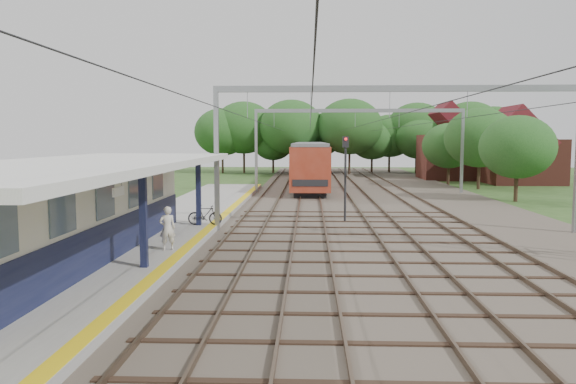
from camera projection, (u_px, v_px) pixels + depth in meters
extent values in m
plane|color=#2D4C1E|center=(335.00, 348.00, 12.05)|extent=(160.00, 160.00, 0.00)
cube|color=#473D33|center=(370.00, 199.00, 41.74)|extent=(18.00, 90.00, 0.10)
cube|color=gray|center=(161.00, 232.00, 26.25)|extent=(5.00, 52.00, 0.35)
cube|color=yellow|center=(209.00, 228.00, 26.14)|extent=(0.45, 52.00, 0.01)
cube|color=beige|center=(65.00, 211.00, 19.16)|extent=(3.20, 18.00, 3.40)
cube|color=#101534|center=(113.00, 240.00, 19.19)|extent=(0.06, 18.00, 1.40)
cube|color=slate|center=(112.00, 196.00, 19.05)|extent=(0.05, 16.00, 1.30)
cube|color=#101534|center=(143.00, 218.00, 18.06)|extent=(0.22, 0.22, 3.20)
cube|color=#101534|center=(198.00, 192.00, 27.01)|extent=(0.22, 0.22, 3.20)
cube|color=silver|center=(84.00, 165.00, 17.97)|extent=(6.40, 20.00, 0.24)
cube|color=white|center=(118.00, 191.00, 15.98)|extent=(0.06, 0.85, 0.26)
cube|color=brown|center=(260.00, 197.00, 42.04)|extent=(0.07, 88.00, 0.15)
cube|color=brown|center=(280.00, 197.00, 41.99)|extent=(0.07, 88.00, 0.15)
cube|color=brown|center=(300.00, 197.00, 41.93)|extent=(0.07, 88.00, 0.15)
cube|color=brown|center=(320.00, 197.00, 41.87)|extent=(0.07, 88.00, 0.15)
cube|color=brown|center=(350.00, 197.00, 41.78)|extent=(0.07, 88.00, 0.15)
cube|color=brown|center=(369.00, 198.00, 41.73)|extent=(0.07, 88.00, 0.15)
cube|color=brown|center=(399.00, 198.00, 41.65)|extent=(0.07, 88.00, 0.15)
cube|color=brown|center=(418.00, 198.00, 41.59)|extent=(0.07, 88.00, 0.15)
cube|color=gray|center=(217.00, 160.00, 26.84)|extent=(0.22, 0.22, 7.00)
cube|color=gray|center=(396.00, 89.00, 26.20)|extent=(17.00, 0.20, 0.30)
cube|color=gray|center=(256.00, 151.00, 46.73)|extent=(0.22, 0.22, 7.00)
cube|color=gray|center=(462.00, 151.00, 46.09)|extent=(0.22, 0.22, 7.00)
cube|color=gray|center=(359.00, 111.00, 46.10)|extent=(17.00, 0.20, 0.30)
cylinder|color=black|center=(270.00, 126.00, 41.52)|extent=(0.02, 88.00, 0.02)
cylinder|color=black|center=(310.00, 126.00, 41.40)|extent=(0.02, 88.00, 0.02)
cylinder|color=black|center=(361.00, 126.00, 41.26)|extent=(0.02, 88.00, 0.02)
cylinder|color=black|center=(410.00, 126.00, 41.12)|extent=(0.02, 88.00, 0.02)
cylinder|color=#382619|center=(237.00, 163.00, 72.98)|extent=(0.28, 0.28, 2.88)
ellipsoid|color=#184519|center=(237.00, 136.00, 72.66)|extent=(6.72, 6.72, 5.76)
cylinder|color=#382619|center=(284.00, 164.00, 74.76)|extent=(0.28, 0.28, 2.52)
ellipsoid|color=#184519|center=(284.00, 141.00, 74.48)|extent=(5.88, 5.88, 5.04)
cylinder|color=#382619|center=(329.00, 162.00, 71.52)|extent=(0.28, 0.28, 3.24)
ellipsoid|color=#184519|center=(330.00, 131.00, 71.15)|extent=(7.56, 7.56, 6.48)
cylinder|color=#382619|center=(375.00, 164.00, 73.30)|extent=(0.28, 0.28, 2.70)
ellipsoid|color=#184519|center=(375.00, 138.00, 73.00)|extent=(6.30, 6.30, 5.40)
cylinder|color=#382619|center=(481.00, 176.00, 49.19)|extent=(0.28, 0.28, 2.52)
ellipsoid|color=#184519|center=(482.00, 141.00, 48.90)|extent=(5.88, 5.88, 5.04)
cylinder|color=#382619|center=(443.00, 166.00, 65.07)|extent=(0.28, 0.28, 2.88)
ellipsoid|color=#184519|center=(444.00, 135.00, 64.74)|extent=(6.72, 6.72, 5.76)
cube|color=brown|center=(522.00, 162.00, 56.81)|extent=(7.00, 6.00, 4.50)
cube|color=maroon|center=(523.00, 130.00, 56.51)|extent=(4.99, 6.12, 4.99)
cube|color=brown|center=(457.00, 157.00, 62.94)|extent=(8.00, 6.00, 5.00)
cube|color=maroon|center=(458.00, 127.00, 62.63)|extent=(5.52, 6.12, 5.52)
imported|color=silver|center=(167.00, 228.00, 20.93)|extent=(0.71, 0.59, 1.65)
imported|color=black|center=(205.00, 215.00, 27.11)|extent=(1.67, 0.53, 0.99)
cube|color=black|center=(310.00, 186.00, 50.72)|extent=(2.47, 17.60, 0.44)
cube|color=maroon|center=(310.00, 164.00, 50.54)|extent=(3.08, 19.13, 3.38)
cube|color=black|center=(310.00, 160.00, 50.51)|extent=(3.12, 17.60, 0.96)
cube|color=slate|center=(310.00, 144.00, 50.37)|extent=(2.84, 19.13, 0.28)
cube|color=black|center=(310.00, 173.00, 70.35)|extent=(2.47, 17.60, 0.44)
cube|color=maroon|center=(310.00, 158.00, 70.17)|extent=(3.08, 19.13, 3.38)
cube|color=black|center=(310.00, 155.00, 70.14)|extent=(3.12, 17.60, 0.96)
cube|color=slate|center=(310.00, 143.00, 70.00)|extent=(2.84, 19.13, 0.28)
cylinder|color=black|center=(345.00, 184.00, 29.77)|extent=(0.12, 0.12, 4.25)
cube|color=black|center=(346.00, 142.00, 29.56)|extent=(0.32, 0.20, 0.58)
sphere|color=red|center=(346.00, 139.00, 29.45)|extent=(0.15, 0.15, 0.15)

